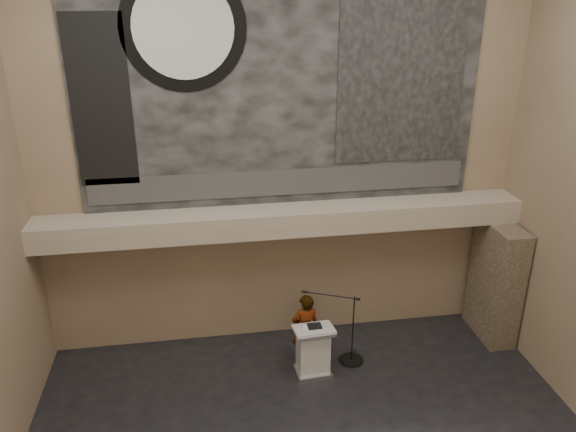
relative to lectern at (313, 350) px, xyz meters
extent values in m
cube|color=#77654C|center=(-0.38, 1.62, 3.70)|extent=(10.00, 0.02, 8.50)
cube|color=gray|center=(-0.38, 1.22, 2.40)|extent=(10.00, 0.80, 0.50)
cylinder|color=#B2893D|center=(-1.98, 1.17, 2.12)|extent=(0.04, 0.04, 0.06)
cylinder|color=#B2893D|center=(1.52, 1.17, 2.12)|extent=(0.04, 0.04, 0.06)
cube|color=black|center=(-0.38, 1.59, 5.15)|extent=(8.00, 0.05, 5.00)
cube|color=#303030|center=(-0.38, 1.55, 3.10)|extent=(7.76, 0.02, 0.55)
cylinder|color=black|center=(-2.18, 1.55, 6.15)|extent=(2.30, 0.02, 2.30)
cylinder|color=silver|center=(-2.18, 1.53, 6.15)|extent=(1.84, 0.02, 1.84)
cube|color=black|center=(2.02, 1.55, 5.25)|extent=(2.60, 0.02, 3.60)
cube|color=black|center=(-3.78, 1.55, 4.85)|extent=(1.10, 0.02, 3.20)
cube|color=#45382A|center=(4.27, 0.77, 0.80)|extent=(0.60, 1.40, 2.70)
cube|color=silver|center=(0.00, 0.00, -0.51)|extent=(0.74, 0.58, 0.08)
cube|color=silver|center=(0.00, 0.00, 0.01)|extent=(0.65, 0.47, 0.96)
cube|color=silver|center=(0.00, -0.02, 0.52)|extent=(0.83, 0.61, 0.14)
cube|color=black|center=(0.03, 0.02, 0.56)|extent=(0.28, 0.22, 0.04)
cube|color=white|center=(-0.13, -0.02, 0.55)|extent=(0.25, 0.30, 0.00)
imported|color=silver|center=(-0.09, 0.39, 0.26)|extent=(0.62, 0.43, 1.62)
cylinder|color=black|center=(0.90, 0.27, -0.54)|extent=(0.52, 0.52, 0.02)
cylinder|color=black|center=(0.90, 0.27, 0.23)|extent=(0.03, 0.03, 1.57)
cylinder|color=black|center=(0.42, 0.48, 0.97)|extent=(1.06, 0.49, 0.02)
camera|label=1|loc=(-1.99, -9.26, 6.91)|focal=35.00mm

